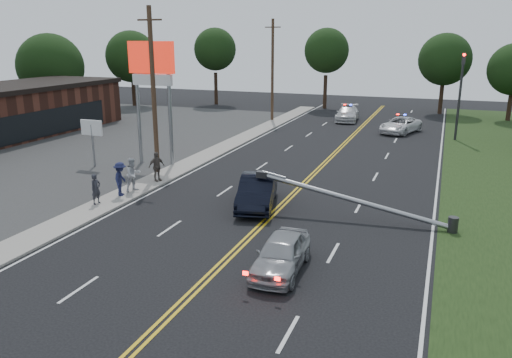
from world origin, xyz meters
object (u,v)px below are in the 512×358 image
at_px(crashed_sedan, 257,191).
at_px(waiting_sedan, 281,254).
at_px(utility_pole_mid, 153,92).
at_px(utility_pole_far, 272,70).
at_px(bystander_c, 121,179).
at_px(emergency_a, 401,125).
at_px(emergency_b, 347,114).
at_px(bystander_a, 96,189).
at_px(pylon_sign, 152,73).
at_px(bystander_d, 157,166).
at_px(small_sign, 92,132).
at_px(traffic_signal, 460,89).
at_px(bystander_b, 133,174).
at_px(fallen_streetlight, 363,202).

xyz_separation_m(crashed_sedan, waiting_sedan, (3.37, -6.46, -0.11)).
height_order(utility_pole_mid, crashed_sedan, utility_pole_mid).
relative_size(utility_pole_far, bystander_c, 5.53).
distance_m(utility_pole_mid, emergency_a, 24.00).
relative_size(emergency_b, bystander_a, 3.35).
bearing_deg(pylon_sign, bystander_d, -58.08).
bearing_deg(pylon_sign, small_sign, -150.26).
bearing_deg(small_sign, traffic_signal, 38.90).
relative_size(waiting_sedan, bystander_b, 2.12).
distance_m(emergency_b, bystander_d, 27.29).
height_order(utility_pole_mid, bystander_a, utility_pole_mid).
bearing_deg(utility_pole_mid, waiting_sedan, -41.76).
distance_m(small_sign, bystander_b, 7.16).
xyz_separation_m(fallen_streetlight, waiting_sedan, (-1.94, -6.22, -0.24)).
bearing_deg(utility_pole_mid, small_sign, 180.00).
distance_m(emergency_a, bystander_a, 29.11).
relative_size(waiting_sedan, emergency_a, 0.80).
bearing_deg(bystander_a, bystander_d, 3.19).
height_order(fallen_streetlight, bystander_a, fallen_streetlight).
distance_m(crashed_sedan, bystander_d, 7.24).
xyz_separation_m(pylon_sign, traffic_signal, (18.80, 16.00, -1.79)).
bearing_deg(emergency_b, small_sign, -121.09).
distance_m(utility_pole_mid, bystander_c, 6.45).
xyz_separation_m(utility_pole_far, emergency_b, (7.19, 2.74, -4.33)).
bearing_deg(pylon_sign, fallen_streetlight, -22.22).
relative_size(fallen_streetlight, crashed_sedan, 1.95).
xyz_separation_m(pylon_sign, crashed_sedan, (9.38, -5.76, -5.21)).
height_order(emergency_a, emergency_b, emergency_b).
bearing_deg(traffic_signal, small_sign, -141.10).
height_order(waiting_sedan, bystander_a, bystander_a).
bearing_deg(bystander_c, small_sign, 29.94).
relative_size(pylon_sign, utility_pole_mid, 0.80).
xyz_separation_m(waiting_sedan, emergency_b, (-4.27, 34.96, 0.08)).
xyz_separation_m(pylon_sign, bystander_a, (1.79, -8.57, -5.11)).
xyz_separation_m(small_sign, bystander_b, (5.78, -4.03, -1.28)).
bearing_deg(bystander_c, crashed_sedan, -99.38).
relative_size(utility_pole_mid, emergency_a, 2.02).
bearing_deg(crashed_sedan, bystander_c, 175.14).
bearing_deg(bystander_b, bystander_a, -167.72).
xyz_separation_m(traffic_signal, bystander_a, (-17.01, -24.57, -3.31)).
height_order(small_sign, bystander_a, small_sign).
distance_m(bystander_b, bystander_c, 0.94).
bearing_deg(bystander_b, pylon_sign, 43.95).
xyz_separation_m(utility_pole_far, waiting_sedan, (11.45, -32.22, -4.41)).
distance_m(emergency_a, emergency_b, 7.59).
xyz_separation_m(crashed_sedan, bystander_d, (-6.98, 1.90, 0.20)).
distance_m(pylon_sign, traffic_signal, 24.75).
bearing_deg(bystander_d, emergency_b, 15.50).
bearing_deg(crashed_sedan, small_sign, 149.58).
xyz_separation_m(bystander_b, bystander_d, (0.12, 2.17, -0.06)).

